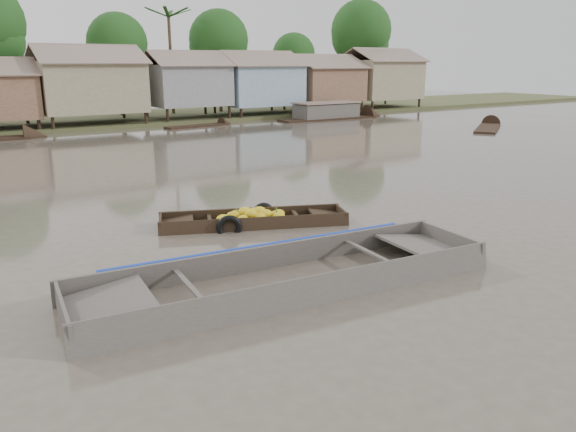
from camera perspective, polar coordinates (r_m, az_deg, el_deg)
ground at (r=13.06m, az=3.66°, el=-3.66°), size 120.00×120.00×0.00m
riverbank at (r=43.01m, az=-19.73°, el=12.95°), size 120.00×12.47×10.22m
banana_boat at (r=15.17m, az=-3.77°, el=-0.47°), size 5.11×3.03×0.71m
viewer_boat at (r=11.13m, az=0.12°, el=-6.64°), size 8.63×3.04×0.68m
distant_boats at (r=39.77m, az=-2.30°, el=9.56°), size 46.28×15.47×1.38m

